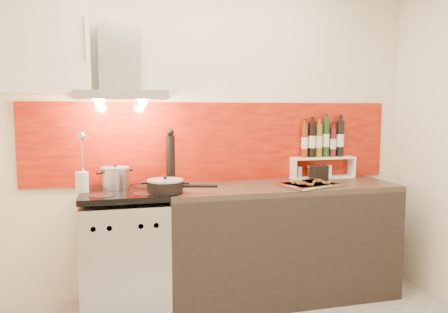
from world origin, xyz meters
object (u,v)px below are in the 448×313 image
object	(u,v)px
stock_pot	(115,177)
pepper_mill	(170,159)
baking_tray	(308,184)
counter	(281,241)
saute_pan	(166,186)
range_stove	(125,255)

from	to	relation	value
stock_pot	pepper_mill	xyz separation A→B (m)	(0.40, -0.04, 0.13)
pepper_mill	baking_tray	size ratio (longest dim) A/B	0.91
counter	pepper_mill	bearing A→B (deg)	173.30
counter	pepper_mill	size ratio (longest dim) A/B	4.08
pepper_mill	baking_tray	world-z (taller)	pepper_mill
stock_pot	baking_tray	bearing A→B (deg)	-9.88
saute_pan	counter	bearing A→B (deg)	9.13
baking_tray	counter	bearing A→B (deg)	148.62
counter	saute_pan	xyz separation A→B (m)	(-0.91, -0.15, 0.51)
counter	pepper_mill	xyz separation A→B (m)	(-0.85, 0.10, 0.66)
counter	range_stove	bearing A→B (deg)	-179.77
stock_pot	range_stove	bearing A→B (deg)	-69.60
saute_pan	pepper_mill	bearing A→B (deg)	75.80
counter	pepper_mill	world-z (taller)	pepper_mill
counter	stock_pot	bearing A→B (deg)	173.56
pepper_mill	range_stove	bearing A→B (deg)	-163.36
counter	baking_tray	world-z (taller)	baking_tray
counter	stock_pot	xyz separation A→B (m)	(-1.25, 0.14, 0.54)
saute_pan	baking_tray	size ratio (longest dim) A/B	0.99
range_stove	stock_pot	xyz separation A→B (m)	(-0.05, 0.15, 0.55)
range_stove	saute_pan	world-z (taller)	saute_pan
stock_pot	pepper_mill	bearing A→B (deg)	-5.89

